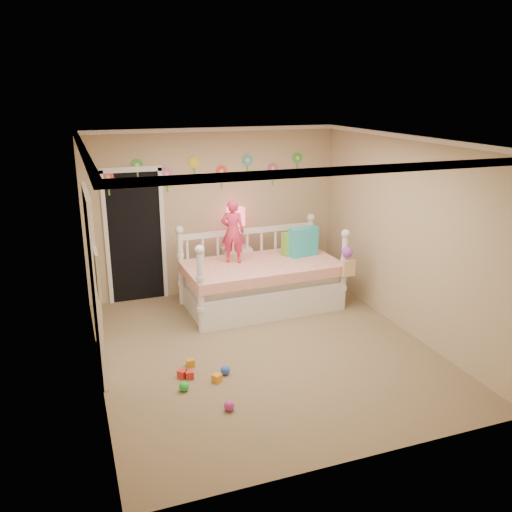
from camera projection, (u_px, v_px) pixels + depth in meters
name	position (u px, v px, depth m)	size (l,w,h in m)	color
floor	(265.00, 349.00, 6.75)	(4.00, 4.50, 0.01)	#7F684C
ceiling	(266.00, 140.00, 5.98)	(4.00, 4.50, 0.01)	white
back_wall	(215.00, 212.00, 8.39)	(4.00, 0.01, 2.60)	tan
left_wall	(91.00, 269.00, 5.72)	(0.01, 4.50, 2.60)	tan
right_wall	(407.00, 236.00, 7.01)	(0.01, 4.50, 2.60)	tan
crown_molding	(266.00, 143.00, 5.99)	(4.00, 4.50, 0.06)	white
daybed	(261.00, 267.00, 7.92)	(2.30, 1.24, 1.25)	white
pillow_turquoise	(304.00, 242.00, 8.15)	(0.45, 0.16, 0.45)	#22ACA3
pillow_lime	(294.00, 243.00, 8.23)	(0.38, 0.14, 0.36)	#71C53C
child	(233.00, 232.00, 7.77)	(0.34, 0.22, 0.94)	#E23355
nightstand	(237.00, 270.00, 8.59)	(0.45, 0.34, 0.74)	white
table_lamp	(236.00, 222.00, 8.35)	(0.29, 0.29, 0.64)	#D31C61
closet_doorway	(135.00, 236.00, 8.05)	(0.90, 0.04, 2.07)	black
flower_decals	(208.00, 172.00, 8.16)	(3.40, 0.02, 0.50)	#B2668C
mirror_closet	(95.00, 282.00, 6.08)	(0.07, 1.30, 2.10)	white
wall_picture	(97.00, 273.00, 4.85)	(0.05, 0.34, 0.42)	white
hanging_bag	(347.00, 263.00, 7.68)	(0.20, 0.16, 0.36)	beige
toy_scatter	(212.00, 375.00, 6.03)	(0.80, 1.30, 0.11)	#996666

